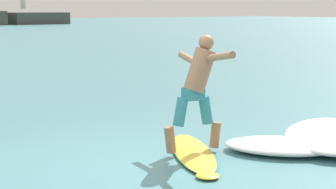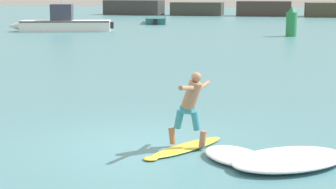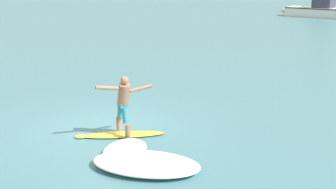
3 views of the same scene
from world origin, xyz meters
name	(u,v)px [view 3 (image 3 of 3)]	position (x,y,z in m)	size (l,w,h in m)	color
ground_plane	(105,126)	(0.00, 0.00, 0.00)	(200.00, 200.00, 0.00)	teal
surfboard	(122,135)	(0.94, -0.04, 0.03)	(1.49, 2.20, 0.20)	yellow
surfer	(123,100)	(1.03, -0.02, 0.96)	(0.86, 1.47, 1.55)	#9A6E51
small_boat_offshore	(323,10)	(-15.27, 30.85, 0.65)	(8.25, 3.86, 3.04)	white
wave_foam_at_tail	(146,164)	(3.03, -0.69, 0.12)	(2.73, 2.56, 0.24)	white
wave_foam_at_nose	(125,150)	(2.02, -0.60, 0.09)	(1.75, 1.79, 0.18)	white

